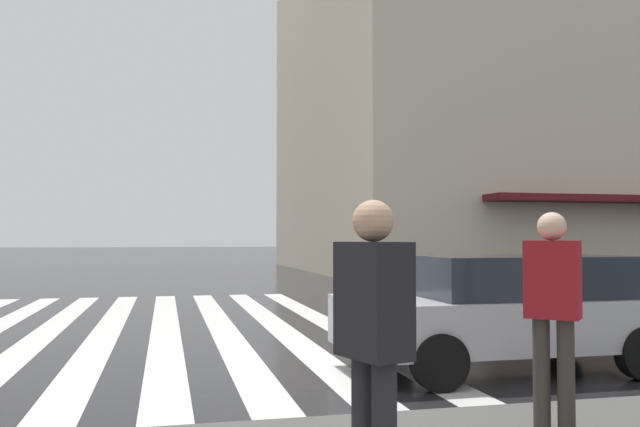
{
  "coord_description": "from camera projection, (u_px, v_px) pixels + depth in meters",
  "views": [
    {
      "loc": [
        -8.39,
        1.73,
        1.63
      ],
      "look_at": [
        5.24,
        -1.47,
        2.15
      ],
      "focal_mm": 37.05,
      "sensor_mm": 36.0,
      "label": 1
    }
  ],
  "objects": [
    {
      "name": "car_silver",
      "position": [
        510.0,
        309.0,
        8.1
      ],
      "size": [
        1.85,
        4.1,
        1.41
      ],
      "color": "#B7B7BC",
      "rests_on": "ground_plane"
    },
    {
      "name": "ground_plane",
      "position": [
        302.0,
        364.0,
        8.5
      ],
      "size": [
        220.0,
        220.0,
        0.0
      ],
      "primitive_type": "plane",
      "color": "black"
    },
    {
      "name": "pedestrian_far_down_pavement",
      "position": [
        553.0,
        302.0,
        5.09
      ],
      "size": [
        0.45,
        0.46,
        1.68
      ],
      "color": "maroon",
      "rests_on": "sidewalk_pavement"
    },
    {
      "name": "zebra_crossing",
      "position": [
        137.0,
        328.0,
        11.89
      ],
      "size": [
        13.0,
        7.5,
        0.01
      ],
      "color": "silver",
      "rests_on": "ground_plane"
    },
    {
      "name": "pedestrian_by_billboard",
      "position": [
        373.0,
        333.0,
        3.42
      ],
      "size": [
        0.46,
        0.35,
        1.68
      ],
      "color": "black",
      "rests_on": "sidewalk_pavement"
    },
    {
      "name": "haussmann_block_corner",
      "position": [
        555.0,
        82.0,
        34.69
      ],
      "size": [
        20.8,
        26.39,
        20.04
      ],
      "color": "beige",
      "rests_on": "ground_plane"
    }
  ]
}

